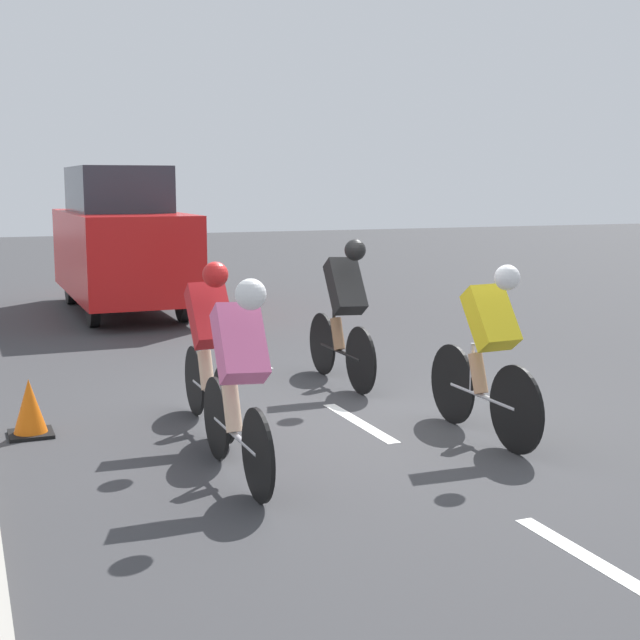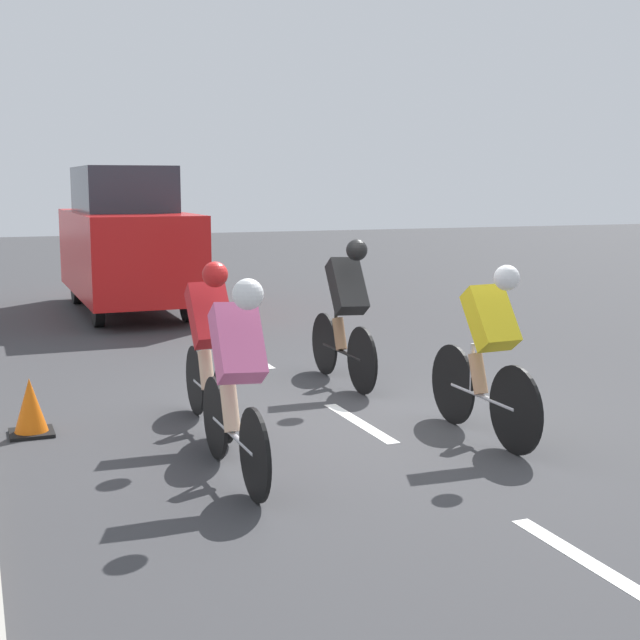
# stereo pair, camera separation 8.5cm
# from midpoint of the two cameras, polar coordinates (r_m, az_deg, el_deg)

# --- Properties ---
(ground_plane) EXTENTS (60.00, 60.00, 0.00)m
(ground_plane) POSITION_cam_midpoint_polar(r_m,az_deg,el_deg) (8.19, 1.62, -6.23)
(ground_plane) COLOR #38383A
(lane_stripe_near) EXTENTS (0.12, 1.40, 0.01)m
(lane_stripe_near) POSITION_cam_midpoint_polar(r_m,az_deg,el_deg) (5.42, 16.78, -14.61)
(lane_stripe_near) COLOR white
(lane_stripe_near) RESTS_ON ground
(lane_stripe_mid) EXTENTS (0.12, 1.40, 0.01)m
(lane_stripe_mid) POSITION_cam_midpoint_polar(r_m,az_deg,el_deg) (8.01, 2.21, -6.56)
(lane_stripe_mid) COLOR white
(lane_stripe_mid) RESTS_ON ground
(lane_stripe_far) EXTENTS (0.12, 1.40, 0.01)m
(lane_stripe_far) POSITION_cam_midpoint_polar(r_m,az_deg,el_deg) (10.92, -4.73, -2.43)
(lane_stripe_far) COLOR white
(lane_stripe_far) RESTS_ON ground
(cyclist_black) EXTENTS (0.34, 1.71, 1.56)m
(cyclist_black) POSITION_cam_midpoint_polar(r_m,az_deg,el_deg) (9.31, 1.29, 0.69)
(cyclist_black) COLOR black
(cyclist_black) RESTS_ON ground
(cyclist_red) EXTENTS (0.33, 1.62, 1.48)m
(cyclist_red) POSITION_cam_midpoint_polar(r_m,az_deg,el_deg) (7.65, -7.39, -1.38)
(cyclist_red) COLOR black
(cyclist_red) RESTS_ON ground
(cyclist_pink) EXTENTS (0.34, 1.66, 1.49)m
(cyclist_pink) POSITION_cam_midpoint_polar(r_m,az_deg,el_deg) (6.31, -5.59, -3.51)
(cyclist_pink) COLOR black
(cyclist_pink) RESTS_ON ground
(cyclist_yellow) EXTENTS (0.33, 1.68, 1.48)m
(cyclist_yellow) POSITION_cam_midpoint_polar(r_m,az_deg,el_deg) (7.44, 10.38, -1.90)
(cyclist_yellow) COLOR black
(cyclist_yellow) RESTS_ON ground
(support_car) EXTENTS (1.70, 4.46, 2.38)m
(support_car) POSITION_cam_midpoint_polar(r_m,az_deg,el_deg) (15.02, -12.80, 4.95)
(support_car) COLOR black
(support_car) RESTS_ON ground
(traffic_cone) EXTENTS (0.36, 0.36, 0.49)m
(traffic_cone) POSITION_cam_midpoint_polar(r_m,az_deg,el_deg) (7.94, -18.38, -5.40)
(traffic_cone) COLOR black
(traffic_cone) RESTS_ON ground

